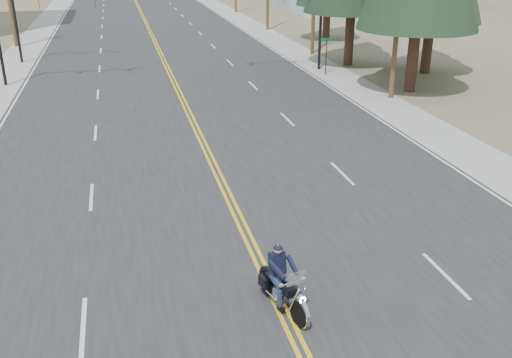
{
  "coord_description": "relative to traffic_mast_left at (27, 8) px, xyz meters",
  "views": [
    {
      "loc": [
        -3.55,
        -8.32,
        8.85
      ],
      "look_at": [
        0.52,
        8.58,
        1.6
      ],
      "focal_mm": 40.0,
      "sensor_mm": 36.0,
      "label": 1
    }
  ],
  "objects": [
    {
      "name": "road",
      "position": [
        8.98,
        38.0,
        -4.93
      ],
      "size": [
        20.0,
        200.0,
        0.01
      ],
      "primitive_type": "cube",
      "color": "#303033",
      "rests_on": "ground"
    },
    {
      "name": "sidewalk_left",
      "position": [
        -2.52,
        38.0,
        -4.93
      ],
      "size": [
        3.0,
        200.0,
        0.01
      ],
      "primitive_type": "cube",
      "color": "#A5A5A0",
      "rests_on": "ground"
    },
    {
      "name": "sidewalk_right",
      "position": [
        20.48,
        38.0,
        -4.93
      ],
      "size": [
        3.0,
        200.0,
        0.01
      ],
      "primitive_type": "cube",
      "color": "#A5A5A0",
      "rests_on": "ground"
    },
    {
      "name": "traffic_mast_left",
      "position": [
        0.0,
        0.0,
        0.0
      ],
      "size": [
        7.1,
        0.26,
        7.0
      ],
      "color": "black",
      "rests_on": "ground"
    },
    {
      "name": "traffic_mast_right",
      "position": [
        17.95,
        0.0,
        0.0
      ],
      "size": [
        7.1,
        0.26,
        7.0
      ],
      "color": "black",
      "rests_on": "ground"
    },
    {
      "name": "street_sign",
      "position": [
        19.78,
        -2.0,
        -3.13
      ],
      "size": [
        0.9,
        0.06,
        2.62
      ],
      "color": "black",
      "rests_on": "ground"
    },
    {
      "name": "motorcyclist",
      "position": [
        9.01,
        -28.42,
        -4.07
      ],
      "size": [
        1.49,
        2.4,
        1.74
      ],
      "primitive_type": null,
      "rotation": [
        0.0,
        0.0,
        3.4
      ],
      "color": "black",
      "rests_on": "ground"
    }
  ]
}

